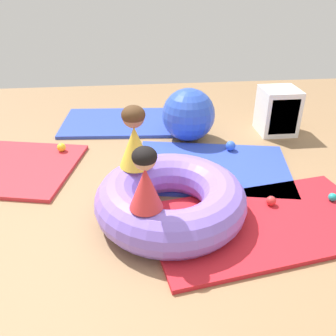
# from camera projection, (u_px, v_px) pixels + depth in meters

# --- Properties ---
(ground_plane) EXTENTS (8.00, 8.00, 0.00)m
(ground_plane) POSITION_uv_depth(u_px,v_px,m) (165.00, 223.00, 2.94)
(ground_plane) COLOR #93704C
(gym_mat_near_right) EXTENTS (1.77, 1.37, 0.04)m
(gym_mat_near_right) POSITION_uv_depth(u_px,v_px,m) (211.00, 168.00, 3.71)
(gym_mat_near_right) COLOR #2D47B7
(gym_mat_near_right) RESTS_ON ground
(gym_mat_far_right) EXTENTS (1.98, 1.27, 0.04)m
(gym_mat_far_right) POSITION_uv_depth(u_px,v_px,m) (264.00, 223.00, 2.91)
(gym_mat_far_right) COLOR red
(gym_mat_far_right) RESTS_ON ground
(gym_mat_near_left) EXTENTS (1.72, 1.09, 0.04)m
(gym_mat_near_left) POSITION_uv_depth(u_px,v_px,m) (126.00, 122.00, 4.80)
(gym_mat_near_left) COLOR #2D47B7
(gym_mat_near_left) RESTS_ON ground
(inflatable_cushion) EXTENTS (1.24, 1.24, 0.36)m
(inflatable_cushion) POSITION_uv_depth(u_px,v_px,m) (171.00, 200.00, 2.92)
(inflatable_cushion) COLOR #8466E0
(inflatable_cushion) RESTS_ON ground
(child_in_yellow) EXTENTS (0.38, 0.38, 0.53)m
(child_in_yellow) POSITION_uv_depth(u_px,v_px,m) (134.00, 138.00, 2.92)
(child_in_yellow) COLOR yellow
(child_in_yellow) RESTS_ON inflatable_cushion
(child_in_red) EXTENTS (0.26, 0.26, 0.47)m
(child_in_red) POSITION_uv_depth(u_px,v_px,m) (145.00, 179.00, 2.41)
(child_in_red) COLOR red
(child_in_red) RESTS_ON inflatable_cushion
(play_ball_red) EXTENTS (0.07, 0.07, 0.07)m
(play_ball_red) POSITION_uv_depth(u_px,v_px,m) (176.00, 123.00, 4.61)
(play_ball_red) COLOR red
(play_ball_red) RESTS_ON gym_mat_near_left
(play_ball_blue) EXTENTS (0.11, 0.11, 0.11)m
(play_ball_blue) POSITION_uv_depth(u_px,v_px,m) (231.00, 146.00, 3.99)
(play_ball_blue) COLOR blue
(play_ball_blue) RESTS_ON gym_mat_near_right
(play_ball_green) EXTENTS (0.08, 0.08, 0.08)m
(play_ball_green) POSITION_uv_depth(u_px,v_px,m) (227.00, 180.00, 3.38)
(play_ball_green) COLOR green
(play_ball_green) RESTS_ON gym_mat_near_right
(play_ball_orange) EXTENTS (0.08, 0.08, 0.08)m
(play_ball_orange) POSITION_uv_depth(u_px,v_px,m) (213.00, 174.00, 3.47)
(play_ball_orange) COLOR orange
(play_ball_orange) RESTS_ON gym_mat_near_right
(play_ball_teal) EXTENTS (0.07, 0.07, 0.07)m
(play_ball_teal) POSITION_uv_depth(u_px,v_px,m) (333.00, 197.00, 3.13)
(play_ball_teal) COLOR teal
(play_ball_teal) RESTS_ON gym_mat_far_right
(play_ball_yellow) EXTENTS (0.10, 0.10, 0.10)m
(play_ball_yellow) POSITION_uv_depth(u_px,v_px,m) (61.00, 147.00, 3.97)
(play_ball_yellow) COLOR yellow
(play_ball_yellow) RESTS_ON gym_mat_far_left
(play_ball_red_second) EXTENTS (0.08, 0.08, 0.08)m
(play_ball_red_second) POSITION_uv_depth(u_px,v_px,m) (271.00, 201.00, 3.08)
(play_ball_red_second) COLOR red
(play_ball_red_second) RESTS_ON gym_mat_far_right
(exercise_ball_large) EXTENTS (0.63, 0.63, 0.63)m
(exercise_ball_large) POSITION_uv_depth(u_px,v_px,m) (189.00, 115.00, 4.22)
(exercise_ball_large) COLOR blue
(exercise_ball_large) RESTS_ON ground
(storage_cube) EXTENTS (0.44, 0.44, 0.56)m
(storage_cube) POSITION_uv_depth(u_px,v_px,m) (278.00, 112.00, 4.41)
(storage_cube) COLOR white
(storage_cube) RESTS_ON ground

